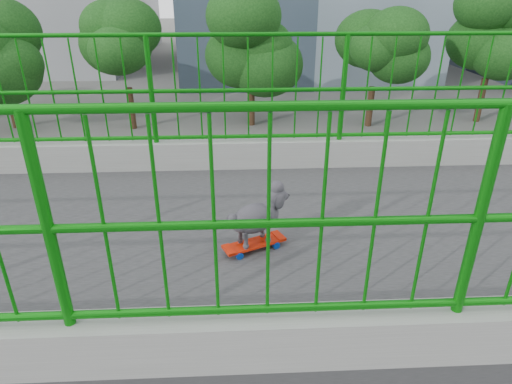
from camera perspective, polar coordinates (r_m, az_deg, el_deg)
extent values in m
cube|color=black|center=(18.64, -11.32, -3.34)|extent=(18.00, 90.00, 0.02)
cylinder|color=black|center=(33.89, -29.21, 9.78)|extent=(0.44, 0.44, 2.97)
cylinder|color=black|center=(30.69, -15.92, 10.44)|extent=(0.44, 0.44, 2.73)
ellipsoid|color=#0F370F|center=(30.07, -16.66, 16.22)|extent=(4.20, 4.20, 3.57)
cylinder|color=black|center=(30.30, -0.60, 11.35)|extent=(0.44, 0.44, 2.87)
ellipsoid|color=#0F370F|center=(29.66, -0.63, 17.72)|extent=(4.60, 4.60, 3.91)
cylinder|color=black|center=(31.10, 14.61, 10.72)|extent=(0.44, 0.44, 2.66)
ellipsoid|color=#0F370F|center=(30.51, 15.26, 16.21)|extent=(4.00, 4.00, 3.40)
cylinder|color=black|center=(34.87, 27.20, 10.60)|extent=(0.44, 0.44, 3.01)
ellipsoid|color=#0F370F|center=(34.29, 28.44, 16.41)|extent=(5.00, 5.00, 4.25)
cube|color=red|center=(3.37, -0.22, -6.68)|extent=(0.33, 0.50, 0.02)
cube|color=#99999E|center=(3.32, -2.64, -7.61)|extent=(0.09, 0.07, 0.02)
cylinder|color=#072F9A|center=(3.38, -3.10, -7.23)|extent=(0.05, 0.06, 0.06)
sphere|color=yellow|center=(3.38, -3.10, -7.23)|extent=(0.02, 0.02, 0.02)
cylinder|color=#072F9A|center=(3.28, -2.17, -8.29)|extent=(0.05, 0.06, 0.06)
sphere|color=yellow|center=(3.28, -2.17, -8.29)|extent=(0.02, 0.02, 0.02)
cube|color=#99999E|center=(3.44, 2.11, -6.30)|extent=(0.09, 0.07, 0.02)
cylinder|color=#072F9A|center=(3.50, 1.60, -5.96)|extent=(0.05, 0.06, 0.06)
sphere|color=yellow|center=(3.50, 1.60, -5.96)|extent=(0.02, 0.02, 0.02)
cylinder|color=#072F9A|center=(3.40, 2.63, -6.94)|extent=(0.05, 0.06, 0.06)
sphere|color=yellow|center=(3.40, 2.63, -6.94)|extent=(0.02, 0.02, 0.02)
ellipsoid|color=#343137|center=(3.26, -0.23, -3.44)|extent=(0.34, 0.39, 0.23)
sphere|color=#343137|center=(3.27, 2.70, -0.47)|extent=(0.15, 0.15, 0.15)
sphere|color=black|center=(3.33, 4.17, -0.42)|extent=(0.03, 0.03, 0.03)
sphere|color=#343137|center=(3.17, -3.18, -3.49)|extent=(0.08, 0.08, 0.08)
cylinder|color=#343137|center=(3.40, 0.82, -4.79)|extent=(0.03, 0.03, 0.14)
cylinder|color=#343137|center=(3.33, 1.61, -5.54)|extent=(0.03, 0.03, 0.14)
cylinder|color=#343137|center=(3.33, -2.07, -5.55)|extent=(0.03, 0.03, 0.14)
cylinder|color=#343137|center=(3.26, -1.32, -6.33)|extent=(0.03, 0.03, 0.14)
imported|color=black|center=(15.55, 15.34, -7.29)|extent=(1.40, 4.02, 1.33)
imported|color=#B10708|center=(17.88, -13.61, -2.23)|extent=(2.47, 5.36, 1.49)
imported|color=#B10708|center=(20.61, 4.21, 2.05)|extent=(1.87, 4.59, 1.33)
imported|color=#A1A1A6|center=(20.54, 28.83, -1.07)|extent=(2.12, 5.21, 1.51)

